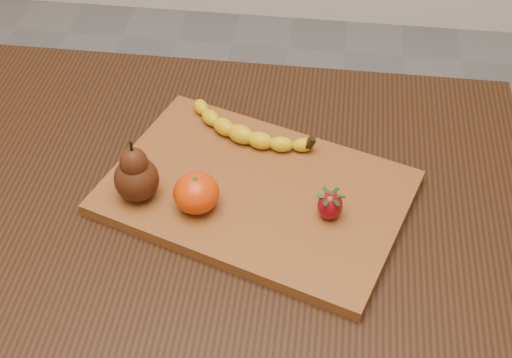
# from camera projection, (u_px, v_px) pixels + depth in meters

# --- Properties ---
(table) EXTENTS (1.00, 0.70, 0.76)m
(table) POSITION_uv_depth(u_px,v_px,m) (215.00, 232.00, 1.19)
(table) COLOR black
(table) RESTS_ON ground
(cutting_board) EXTENTS (0.52, 0.43, 0.02)m
(cutting_board) POSITION_uv_depth(u_px,v_px,m) (256.00, 193.00, 1.10)
(cutting_board) COLOR brown
(cutting_board) RESTS_ON table
(banana) EXTENTS (0.20, 0.12, 0.03)m
(banana) POSITION_uv_depth(u_px,v_px,m) (241.00, 134.00, 1.16)
(banana) COLOR #DEB80A
(banana) RESTS_ON cutting_board
(pear) EXTENTS (0.09, 0.09, 0.11)m
(pear) POSITION_uv_depth(u_px,v_px,m) (135.00, 170.00, 1.05)
(pear) COLOR #3F1B0A
(pear) RESTS_ON cutting_board
(mandarin) EXTENTS (0.08, 0.08, 0.06)m
(mandarin) POSITION_uv_depth(u_px,v_px,m) (196.00, 193.00, 1.05)
(mandarin) COLOR #D23502
(mandarin) RESTS_ON cutting_board
(strawberry) EXTENTS (0.04, 0.04, 0.05)m
(strawberry) POSITION_uv_depth(u_px,v_px,m) (330.00, 205.00, 1.04)
(strawberry) COLOR maroon
(strawberry) RESTS_ON cutting_board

